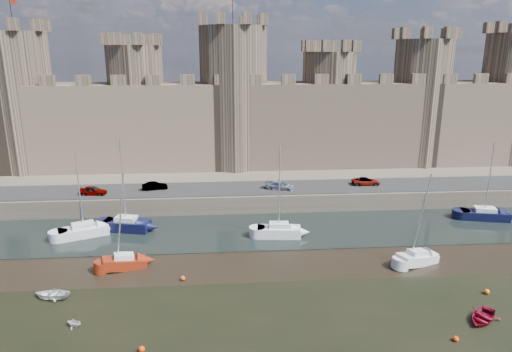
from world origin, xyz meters
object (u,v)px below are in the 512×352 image
at_px(car_1, 155,186).
at_px(sailboat_1, 127,224).
at_px(car_0, 93,191).
at_px(car_3, 366,181).
at_px(sailboat_0, 84,230).
at_px(sailboat_3, 484,214).
at_px(sailboat_5, 417,258).
at_px(sailboat_2, 279,230).
at_px(car_2, 280,186).
at_px(sailboat_4, 124,262).

distance_m(car_1, sailboat_1, 9.52).
bearing_deg(car_0, car_1, -69.46).
relative_size(car_0, car_3, 0.90).
bearing_deg(sailboat_0, car_1, 32.49).
xyz_separation_m(car_1, sailboat_3, (44.21, -8.60, -2.29)).
distance_m(car_0, sailboat_5, 42.50).
height_order(sailboat_0, sailboat_2, sailboat_2).
xyz_separation_m(car_1, car_2, (17.81, -1.18, 0.01)).
bearing_deg(sailboat_5, sailboat_3, 18.13).
distance_m(car_0, car_3, 38.93).
distance_m(car_2, car_3, 12.99).
height_order(car_0, car_1, car_0).
bearing_deg(car_3, sailboat_5, -179.26).
height_order(car_3, sailboat_4, sailboat_4).
xyz_separation_m(car_2, sailboat_3, (26.40, -7.42, -2.30)).
xyz_separation_m(car_0, sailboat_3, (52.36, -6.85, -2.34)).
xyz_separation_m(car_0, sailboat_5, (38.04, -18.81, -2.41)).
distance_m(car_0, sailboat_4, 19.20).
bearing_deg(car_3, sailboat_0, 108.53).
bearing_deg(sailboat_3, car_2, 178.05).
height_order(car_3, sailboat_1, sailboat_1).
bearing_deg(sailboat_0, car_2, -2.64).
distance_m(car_1, car_2, 17.85).
bearing_deg(sailboat_2, sailboat_4, -152.27).
bearing_deg(sailboat_4, sailboat_1, 83.38).
bearing_deg(sailboat_2, sailboat_1, 175.21).
bearing_deg(car_1, sailboat_5, -135.46).
relative_size(sailboat_0, sailboat_4, 1.04).
height_order(sailboat_2, sailboat_4, sailboat_2).
bearing_deg(sailboat_0, sailboat_2, -27.71).
distance_m(car_3, sailboat_1, 34.39).
bearing_deg(car_1, sailboat_2, -138.20).
distance_m(sailboat_2, sailboat_3, 28.19).
relative_size(sailboat_2, sailboat_3, 1.08).
bearing_deg(car_0, sailboat_2, -105.12).
height_order(car_2, car_3, car_2).
bearing_deg(car_2, sailboat_5, -129.96).
bearing_deg(car_2, car_1, 104.29).
distance_m(sailboat_1, sailboat_2, 18.97).
height_order(car_2, sailboat_0, sailboat_0).
bearing_deg(sailboat_1, car_2, 34.17).
bearing_deg(sailboat_4, car_2, 28.14).
relative_size(car_2, sailboat_0, 0.39).
relative_size(car_1, sailboat_0, 0.34).
relative_size(car_0, sailboat_0, 0.35).
distance_m(car_1, sailboat_4, 19.40).
height_order(car_0, sailboat_5, sailboat_5).
bearing_deg(car_1, car_3, -100.83).
bearing_deg(sailboat_0, car_0, 73.41).
height_order(car_0, sailboat_1, sailboat_1).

